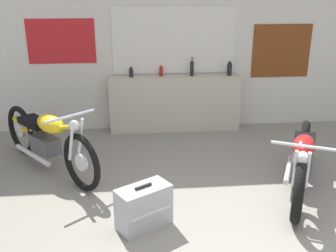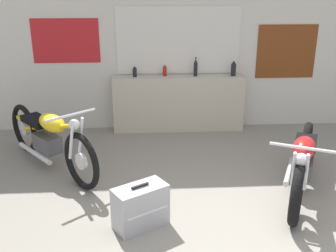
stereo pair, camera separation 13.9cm
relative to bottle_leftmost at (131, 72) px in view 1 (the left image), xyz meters
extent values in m
cube|color=beige|center=(1.10, 0.18, 0.42)|extent=(10.00, 0.06, 2.80)
cube|color=silver|center=(0.69, 0.14, 0.46)|extent=(1.89, 0.01, 0.98)
cube|color=beige|center=(0.69, 0.14, 0.46)|extent=(1.95, 0.01, 1.04)
cube|color=brown|center=(2.44, 0.14, 0.26)|extent=(0.96, 0.01, 0.85)
cube|color=#B21E23|center=(-1.05, 0.14, 0.46)|extent=(1.03, 0.01, 0.68)
cube|color=#B7AD99|center=(0.69, 0.00, -0.53)|extent=(2.10, 0.28, 0.90)
cylinder|color=black|center=(0.00, 0.00, -0.02)|extent=(0.06, 0.06, 0.14)
cone|color=black|center=(0.00, 0.00, 0.07)|extent=(0.05, 0.05, 0.04)
cylinder|color=silver|center=(0.00, 0.00, 0.10)|extent=(0.03, 0.03, 0.02)
cylinder|color=maroon|center=(0.47, 0.04, -0.01)|extent=(0.06, 0.06, 0.14)
cone|color=maroon|center=(0.47, 0.04, 0.08)|extent=(0.05, 0.05, 0.04)
cylinder|color=silver|center=(0.47, 0.04, 0.10)|extent=(0.02, 0.02, 0.02)
cylinder|color=black|center=(0.96, 0.00, 0.02)|extent=(0.06, 0.06, 0.21)
cone|color=black|center=(0.96, 0.00, 0.16)|extent=(0.05, 0.05, 0.06)
cylinder|color=black|center=(0.96, 0.00, 0.20)|extent=(0.02, 0.02, 0.02)
cylinder|color=black|center=(1.56, -0.01, 0.01)|extent=(0.08, 0.08, 0.19)
cone|color=black|center=(1.56, -0.01, 0.13)|extent=(0.07, 0.07, 0.05)
cylinder|color=silver|center=(1.56, -0.01, 0.17)|extent=(0.03, 0.03, 0.02)
torus|color=black|center=(1.63, -2.75, -0.66)|extent=(0.37, 0.62, 0.63)
cylinder|color=silver|center=(1.63, -2.75, -0.66)|extent=(0.14, 0.18, 0.17)
torus|color=black|center=(2.20, -1.57, -0.66)|extent=(0.37, 0.62, 0.63)
cylinder|color=silver|center=(2.20, -1.57, -0.66)|extent=(0.14, 0.18, 0.17)
cube|color=#4C4C51|center=(1.94, -2.10, -0.68)|extent=(0.36, 0.43, 0.19)
cylinder|color=#B21919|center=(1.94, -2.10, -0.49)|extent=(0.57, 1.10, 0.39)
ellipsoid|color=#B21919|center=(1.87, -2.25, -0.38)|extent=(0.41, 0.51, 0.22)
cube|color=black|center=(2.03, -1.92, -0.46)|extent=(0.41, 0.51, 0.08)
cube|color=#B21919|center=(2.16, -1.64, -0.52)|extent=(0.24, 0.30, 0.04)
cylinder|color=silver|center=(1.71, -2.72, -0.44)|extent=(0.10, 0.16, 0.44)
cylinder|color=silver|center=(1.60, -2.67, -0.44)|extent=(0.10, 0.16, 0.44)
cylinder|color=silver|center=(1.69, -2.63, -0.21)|extent=(0.59, 0.31, 0.03)
sphere|color=silver|center=(1.66, -2.69, -0.31)|extent=(0.13, 0.13, 0.13)
cylinder|color=silver|center=(1.86, -1.96, -0.81)|extent=(0.37, 0.68, 0.06)
torus|color=black|center=(-0.60, -1.90, -0.63)|extent=(0.50, 0.58, 0.69)
cylinder|color=silver|center=(-0.60, -1.90, -0.63)|extent=(0.17, 0.18, 0.20)
torus|color=black|center=(-1.56, -0.76, -0.63)|extent=(0.50, 0.58, 0.69)
cylinder|color=silver|center=(-1.56, -0.76, -0.63)|extent=(0.17, 0.18, 0.20)
cube|color=#4C4C51|center=(-1.13, -1.27, -0.65)|extent=(0.44, 0.46, 0.22)
cylinder|color=yellow|center=(-1.13, -1.27, -0.44)|extent=(0.92, 1.08, 0.45)
ellipsoid|color=yellow|center=(-1.00, -1.42, -0.32)|extent=(0.51, 0.55, 0.22)
cube|color=black|center=(-1.27, -1.10, -0.40)|extent=(0.51, 0.55, 0.08)
cube|color=yellow|center=(-1.50, -0.82, -0.46)|extent=(0.30, 0.32, 0.04)
cylinder|color=silver|center=(-0.60, -1.81, -0.37)|extent=(0.14, 0.16, 0.52)
cylinder|color=silver|center=(-0.69, -1.89, -0.37)|extent=(0.14, 0.16, 0.52)
cylinder|color=silver|center=(-0.69, -1.79, -0.11)|extent=(0.51, 0.44, 0.03)
sphere|color=silver|center=(-0.66, -1.84, -0.21)|extent=(0.13, 0.13, 0.13)
cylinder|color=silver|center=(-1.30, -1.28, -0.79)|extent=(0.58, 0.67, 0.06)
cube|color=#9E9EA3|center=(0.09, -2.72, -0.76)|extent=(0.59, 0.50, 0.43)
cube|color=silver|center=(0.16, -2.83, -0.76)|extent=(0.39, 0.24, 0.02)
cube|color=black|center=(0.09, -2.72, -0.53)|extent=(0.17, 0.12, 0.02)
camera|label=1|loc=(0.02, -6.07, 1.31)|focal=42.00mm
camera|label=2|loc=(0.16, -6.08, 1.31)|focal=42.00mm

